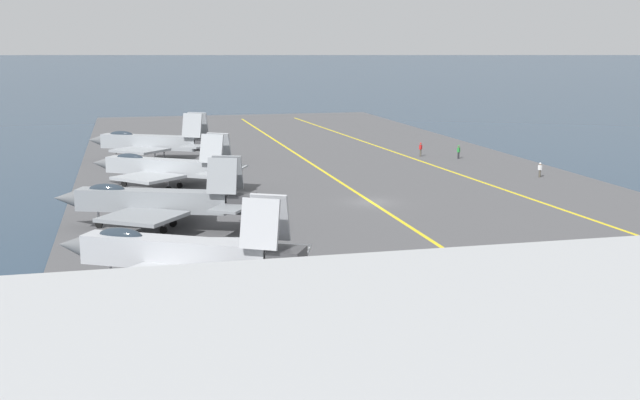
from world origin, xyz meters
name	(u,v)px	position (x,y,z in m)	size (l,w,h in m)	color
ground_plane	(371,206)	(0.00, 0.00, 0.00)	(2000.00, 2000.00, 0.00)	#23384C
carrier_deck	(371,204)	(0.00, 0.00, 0.20)	(190.92, 55.32, 0.40)	#4C4C4F
deck_stripe_foul_line	(520,195)	(0.00, -15.21, 0.40)	(171.82, 0.36, 0.01)	yellow
deck_stripe_centerline	(371,202)	(0.00, 0.00, 0.40)	(171.82, 0.36, 0.01)	yellow
parked_jet_nearest	(235,380)	(-42.59, 18.49, 2.79)	(13.86, 16.70, 6.15)	gray
parked_jet_second	(181,254)	(-24.41, 19.23, 2.97)	(12.64, 15.40, 6.26)	#A8AAAF
parked_jet_third	(157,201)	(-6.83, 19.92, 2.75)	(12.72, 16.59, 6.02)	gray
parked_jet_fourth	(166,167)	(11.09, 18.28, 2.71)	(13.34, 16.05, 5.95)	#9EA3A8
parked_jet_fifth	(153,142)	(30.29, 18.97, 2.98)	(13.02, 16.76, 6.36)	#93999E
crew_green_vest	(459,151)	(24.82, -19.39, 1.36)	(0.44, 0.46, 1.75)	#232328
crew_brown_vest	(401,278)	(-27.17, 6.59, 1.40)	(0.40, 0.29, 1.82)	#232328
crew_red_vest	(421,149)	(27.98, -15.39, 1.40)	(0.45, 0.46, 1.82)	#4C473D
crew_white_vest	(540,169)	(9.20, -22.38, 1.31)	(0.44, 0.36, 1.65)	#4C473D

